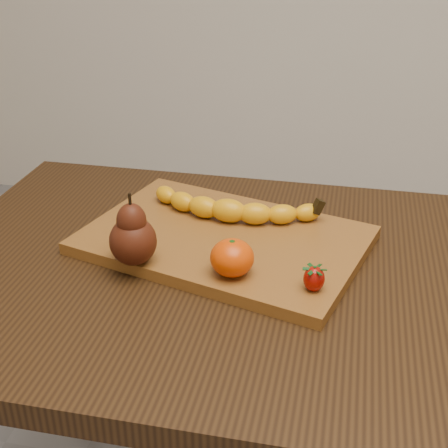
% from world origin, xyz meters
% --- Properties ---
extents(table, '(1.00, 0.70, 0.76)m').
position_xyz_m(table, '(0.00, 0.00, 0.66)').
color(table, black).
rests_on(table, ground).
extents(cutting_board, '(0.51, 0.41, 0.02)m').
position_xyz_m(cutting_board, '(-0.03, 0.06, 0.77)').
color(cutting_board, brown).
rests_on(cutting_board, table).
extents(banana, '(0.27, 0.09, 0.04)m').
position_xyz_m(banana, '(-0.03, 0.11, 0.80)').
color(banana, '#F1A70B').
rests_on(banana, cutting_board).
extents(pear, '(0.09, 0.09, 0.11)m').
position_xyz_m(pear, '(-0.15, -0.05, 0.84)').
color(pear, '#46190B').
rests_on(pear, cutting_board).
extents(mandarin, '(0.09, 0.09, 0.06)m').
position_xyz_m(mandarin, '(0.01, -0.05, 0.81)').
color(mandarin, '#D93F02').
rests_on(mandarin, cutting_board).
extents(strawberry, '(0.03, 0.03, 0.04)m').
position_xyz_m(strawberry, '(0.13, -0.07, 0.80)').
color(strawberry, '#970B04').
rests_on(strawberry, cutting_board).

